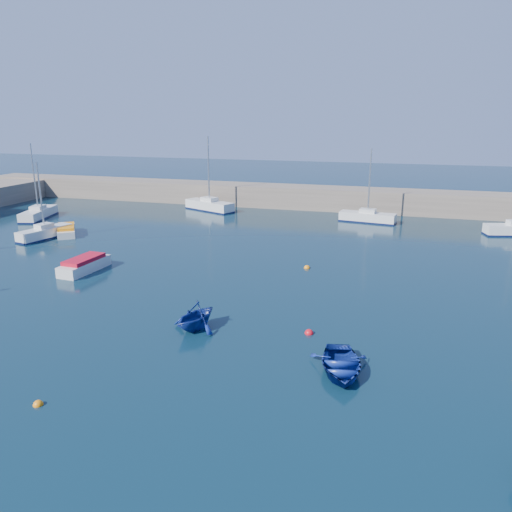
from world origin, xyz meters
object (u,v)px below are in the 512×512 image
(sailboat_4, at_px, (39,213))
(motorboat_1, at_px, (84,265))
(motorboat_2, at_px, (66,230))
(dinghy_left, at_px, (195,316))
(dinghy_center, at_px, (341,365))
(sailboat_5, at_px, (210,205))
(sailboat_6, at_px, (367,217))
(sailboat_3, at_px, (45,232))

(sailboat_4, xyz_separation_m, motorboat_1, (16.82, -15.53, -0.07))
(motorboat_2, distance_m, dinghy_left, 26.83)
(dinghy_center, bearing_deg, motorboat_1, 142.06)
(sailboat_5, bearing_deg, dinghy_center, -125.85)
(motorboat_1, bearing_deg, sailboat_6, 55.96)
(sailboat_3, relative_size, sailboat_5, 0.80)
(motorboat_2, bearing_deg, sailboat_6, -8.39)
(sailboat_3, distance_m, motorboat_2, 2.10)
(sailboat_4, bearing_deg, dinghy_center, -49.26)
(dinghy_center, bearing_deg, dinghy_left, 150.70)
(motorboat_2, bearing_deg, sailboat_3, -153.19)
(sailboat_4, xyz_separation_m, dinghy_left, (28.85, -22.80, 0.21))
(sailboat_4, distance_m, motorboat_2, 9.95)
(sailboat_4, height_order, dinghy_center, sailboat_4)
(sailboat_6, height_order, motorboat_1, sailboat_6)
(sailboat_5, bearing_deg, sailboat_3, 175.88)
(sailboat_3, relative_size, sailboat_6, 0.90)
(sailboat_3, distance_m, sailboat_6, 32.70)
(sailboat_6, bearing_deg, motorboat_1, 150.68)
(sailboat_3, height_order, dinghy_left, sailboat_3)
(sailboat_3, height_order, dinghy_center, sailboat_3)
(motorboat_1, relative_size, dinghy_center, 1.18)
(sailboat_5, relative_size, dinghy_left, 2.98)
(sailboat_6, xyz_separation_m, motorboat_2, (-27.45, -14.35, -0.14))
(sailboat_4, bearing_deg, motorboat_1, -57.56)
(motorboat_1, height_order, dinghy_left, dinghy_left)
(sailboat_3, relative_size, dinghy_center, 1.88)
(sailboat_4, distance_m, sailboat_6, 36.47)
(sailboat_4, bearing_deg, sailboat_5, 16.14)
(sailboat_5, relative_size, motorboat_2, 1.95)
(sailboat_4, distance_m, motorboat_1, 22.89)
(motorboat_2, bearing_deg, sailboat_5, 25.65)
(motorboat_2, bearing_deg, sailboat_4, 107.79)
(sailboat_6, distance_m, motorboat_1, 30.39)
(sailboat_3, bearing_deg, dinghy_center, -17.93)
(sailboat_3, xyz_separation_m, sailboat_6, (28.40, 16.21, 0.01))
(dinghy_center, bearing_deg, sailboat_6, 80.51)
(motorboat_2, relative_size, dinghy_left, 1.53)
(dinghy_center, bearing_deg, sailboat_4, 133.58)
(dinghy_center, bearing_deg, sailboat_5, 108.02)
(sailboat_5, distance_m, motorboat_2, 17.99)
(motorboat_1, xyz_separation_m, dinghy_center, (20.14, -9.79, -0.11))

